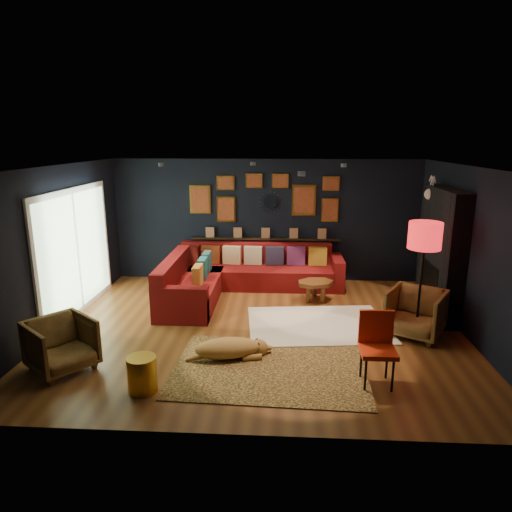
# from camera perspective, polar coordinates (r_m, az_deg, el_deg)

# --- Properties ---
(floor) EXTENTS (6.50, 6.50, 0.00)m
(floor) POSITION_cam_1_polar(r_m,az_deg,el_deg) (7.52, 0.36, -9.09)
(floor) COLOR brown
(floor) RESTS_ON ground
(room_walls) EXTENTS (6.50, 6.50, 6.50)m
(room_walls) POSITION_cam_1_polar(r_m,az_deg,el_deg) (7.04, 0.38, 2.88)
(room_walls) COLOR black
(room_walls) RESTS_ON ground
(sectional) EXTENTS (3.41, 2.69, 0.86)m
(sectional) POSITION_cam_1_polar(r_m,az_deg,el_deg) (9.15, -2.88, -2.61)
(sectional) COLOR maroon
(sectional) RESTS_ON ground
(ledge) EXTENTS (3.20, 0.12, 0.04)m
(ledge) POSITION_cam_1_polar(r_m,az_deg,el_deg) (9.80, 1.21, 2.17)
(ledge) COLOR black
(ledge) RESTS_ON room_walls
(gallery_wall) EXTENTS (3.15, 0.04, 1.02)m
(gallery_wall) POSITION_cam_1_polar(r_m,az_deg,el_deg) (9.68, 1.16, 7.35)
(gallery_wall) COLOR gold
(gallery_wall) RESTS_ON room_walls
(sunburst_mirror) EXTENTS (0.47, 0.16, 0.47)m
(sunburst_mirror) POSITION_cam_1_polar(r_m,az_deg,el_deg) (9.70, 1.83, 6.72)
(sunburst_mirror) COLOR silver
(sunburst_mirror) RESTS_ON room_walls
(fireplace) EXTENTS (0.31, 1.60, 2.20)m
(fireplace) POSITION_cam_1_polar(r_m,az_deg,el_deg) (8.49, 22.06, -0.14)
(fireplace) COLOR black
(fireplace) RESTS_ON ground
(deer_head) EXTENTS (0.50, 0.28, 0.45)m
(deer_head) POSITION_cam_1_polar(r_m,az_deg,el_deg) (8.79, 21.97, 7.19)
(deer_head) COLOR white
(deer_head) RESTS_ON fireplace
(sliding_door) EXTENTS (0.06, 2.80, 2.20)m
(sliding_door) POSITION_cam_1_polar(r_m,az_deg,el_deg) (8.51, -21.55, 0.50)
(sliding_door) COLOR white
(sliding_door) RESTS_ON ground
(ceiling_spots) EXTENTS (3.30, 2.50, 0.06)m
(ceiling_spots) POSITION_cam_1_polar(r_m,az_deg,el_deg) (7.71, 0.71, 11.14)
(ceiling_spots) COLOR black
(ceiling_spots) RESTS_ON room_walls
(shag_rug) EXTENTS (2.42, 1.87, 0.03)m
(shag_rug) POSITION_cam_1_polar(r_m,az_deg,el_deg) (7.71, 7.69, -8.51)
(shag_rug) COLOR white
(shag_rug) RESTS_ON ground
(leopard_rug) EXTENTS (2.64, 1.93, 0.01)m
(leopard_rug) POSITION_cam_1_polar(r_m,az_deg,el_deg) (6.33, 1.73, -13.84)
(leopard_rug) COLOR tan
(leopard_rug) RESTS_ON ground
(coffee_table) EXTENTS (0.86, 0.75, 0.36)m
(coffee_table) POSITION_cam_1_polar(r_m,az_deg,el_deg) (8.73, 7.44, -3.60)
(coffee_table) COLOR brown
(coffee_table) RESTS_ON shag_rug
(pouf) EXTENTS (0.50, 0.50, 0.33)m
(pouf) POSITION_cam_1_polar(r_m,az_deg,el_deg) (8.53, -8.06, -4.93)
(pouf) COLOR maroon
(pouf) RESTS_ON shag_rug
(armchair_left) EXTENTS (1.03, 1.03, 0.78)m
(armchair_left) POSITION_cam_1_polar(r_m,az_deg,el_deg) (6.67, -23.19, -9.89)
(armchair_left) COLOR #C39047
(armchair_left) RESTS_ON ground
(armchair_right) EXTENTS (1.07, 1.05, 0.82)m
(armchair_right) POSITION_cam_1_polar(r_m,az_deg,el_deg) (7.57, 19.31, -6.46)
(armchair_right) COLOR #C39047
(armchair_right) RESTS_ON ground
(gold_stool) EXTENTS (0.36, 0.36, 0.45)m
(gold_stool) POSITION_cam_1_polar(r_m,az_deg,el_deg) (5.90, -14.04, -14.13)
(gold_stool) COLOR gold
(gold_stool) RESTS_ON ground
(orange_chair) EXTENTS (0.44, 0.44, 0.92)m
(orange_chair) POSITION_cam_1_polar(r_m,az_deg,el_deg) (5.99, 14.88, -10.32)
(orange_chair) COLOR black
(orange_chair) RESTS_ON ground
(floor_lamp) EXTENTS (0.49, 0.49, 1.80)m
(floor_lamp) POSITION_cam_1_polar(r_m,az_deg,el_deg) (7.31, 20.33, 1.86)
(floor_lamp) COLOR black
(floor_lamp) RESTS_ON ground
(dog) EXTENTS (1.35, 0.86, 0.39)m
(dog) POSITION_cam_1_polar(r_m,az_deg,el_deg) (6.51, -3.57, -10.98)
(dog) COLOR tan
(dog) RESTS_ON leopard_rug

